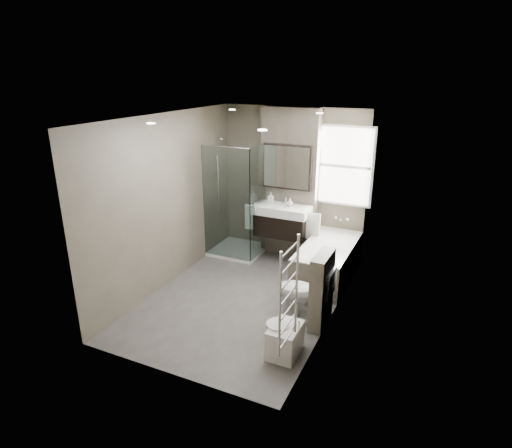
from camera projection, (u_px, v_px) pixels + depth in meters
The scene contains 15 objects.
room at pixel (245, 213), 5.91m from camera, with size 2.70×3.90×2.70m.
vanity_pier at pixel (290, 184), 7.43m from camera, with size 1.00×0.25×2.60m, color #5C5549.
vanity at pixel (282, 220), 7.32m from camera, with size 0.95×0.47×0.66m.
mirror_cabinet at pixel (287, 167), 7.18m from camera, with size 0.86×0.08×0.76m.
towel_left at pixel (252, 217), 7.53m from camera, with size 0.24×0.06×0.44m, color white.
towel_right at pixel (313, 226), 7.09m from camera, with size 0.24×0.06×0.44m, color white.
shower_enclosure at pixel (241, 229), 7.63m from camera, with size 0.90×0.90×2.00m.
bathtub at pixel (328, 259), 6.82m from camera, with size 0.75×1.60×0.57m.
window at pixel (344, 166), 7.03m from camera, with size 0.98×0.06×1.33m.
toilet at pixel (304, 293), 5.67m from camera, with size 0.43×0.75×0.76m, color white.
cistern_box at pixel (321, 290), 5.49m from camera, with size 0.19×0.55×1.00m.
bidet at pixel (285, 339), 5.00m from camera, with size 0.40×0.46×0.48m.
towel_radiator at pixel (289, 295), 4.11m from camera, with size 0.03×0.49×1.10m.
soap_bottle_a at pixel (271, 198), 7.34m from camera, with size 0.08×0.09×0.19m, color white.
soap_bottle_b at pixel (290, 202), 7.19m from camera, with size 0.11×0.11×0.14m, color white.
Camera 1 is at (2.48, -5.04, 3.16)m, focal length 30.00 mm.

